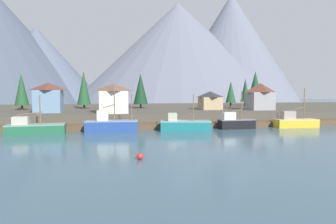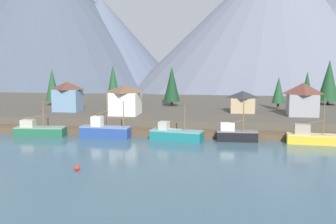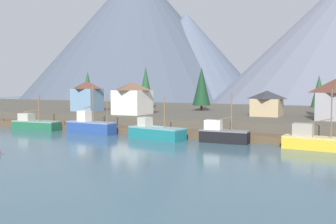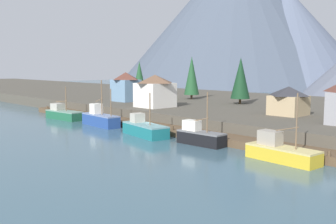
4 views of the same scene
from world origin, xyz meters
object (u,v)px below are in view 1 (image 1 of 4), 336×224
object	(u,v)px
fishing_boat_green	(34,128)
conifer_mid_left	(21,89)
fishing_boat_black	(236,123)
conifer_near_left	(141,89)
fishing_boat_yellow	(295,122)
house_blue	(49,97)
house_white	(114,98)
fishing_boat_teal	(184,125)
house_grey	(260,96)
conifer_near_right	(255,87)
house_tan	(210,100)
conifer_mid_right	(231,92)
fishing_boat_blue	(111,125)
conifer_back_left	(245,90)
channel_buoy	(140,156)

from	to	relation	value
fishing_boat_green	conifer_mid_left	bearing A→B (deg)	104.85
fishing_boat_black	conifer_near_left	size ratio (longest dim) A/B	0.73
fishing_boat_yellow	house_blue	size ratio (longest dim) A/B	1.29
house_blue	house_white	bearing A→B (deg)	-14.44
fishing_boat_green	fishing_boat_yellow	distance (m)	48.33
fishing_boat_teal	fishing_boat_yellow	distance (m)	22.80
house_white	house_grey	xyz separation A→B (m)	(36.60, 3.42, 0.25)
fishing_boat_green	fishing_boat_yellow	world-z (taller)	fishing_boat_yellow
fishing_boat_black	conifer_near_right	size ratio (longest dim) A/B	0.62
fishing_boat_green	house_tan	xyz separation A→B (m)	(37.68, 20.15, 3.85)
fishing_boat_green	fishing_boat_black	size ratio (longest dim) A/B	1.30
fishing_boat_green	conifer_mid_left	size ratio (longest dim) A/B	1.00
house_blue	conifer_mid_right	xyz separation A→B (m)	(47.09, 9.87, 1.19)
house_blue	conifer_mid_left	world-z (taller)	conifer_mid_left
fishing_boat_blue	conifer_near_right	bearing A→B (deg)	42.15
conifer_mid_left	fishing_boat_green	bearing A→B (deg)	-70.49
fishing_boat_yellow	conifer_near_right	size ratio (longest dim) A/B	0.74
fishing_boat_green	conifer_back_left	distance (m)	62.95
fishing_boat_black	fishing_boat_green	bearing A→B (deg)	178.47
fishing_boat_black	conifer_mid_right	size ratio (longest dim) A/B	0.94
fishing_boat_yellow	conifer_back_left	world-z (taller)	conifer_back_left
house_blue	fishing_boat_green	bearing A→B (deg)	-86.33
fishing_boat_green	conifer_mid_right	bearing A→B (deg)	25.03
fishing_boat_green	fishing_boat_teal	bearing A→B (deg)	-5.71
house_white	conifer_mid_right	size ratio (longest dim) A/B	0.86
conifer_mid_right	channel_buoy	xyz separation A→B (m)	(-30.53, -47.20, -6.70)
channel_buoy	fishing_boat_blue	bearing A→B (deg)	98.22
house_tan	conifer_near_left	size ratio (longest dim) A/B	0.55
fishing_boat_blue	conifer_back_left	size ratio (longest dim) A/B	1.05
house_blue	conifer_near_right	bearing A→B (deg)	19.71
conifer_mid_right	house_tan	bearing A→B (deg)	-143.92
fishing_boat_green	fishing_boat_blue	xyz separation A→B (m)	(12.43, 0.31, 0.21)
fishing_boat_blue	house_tan	size ratio (longest dim) A/B	1.70
fishing_boat_yellow	house_grey	world-z (taller)	house_grey
fishing_boat_yellow	house_tan	world-z (taller)	fishing_boat_yellow
house_white	conifer_near_right	xyz separation A→B (m)	(46.94, 25.49, 3.04)
house_grey	channel_buoy	size ratio (longest dim) A/B	9.71
fishing_boat_blue	conifer_back_left	world-z (taller)	conifer_back_left
house_white	conifer_back_left	distance (m)	45.08
house_tan	house_blue	bearing A→B (deg)	-174.43
conifer_near_right	conifer_near_left	bearing A→B (deg)	-168.49
house_grey	house_tan	distance (m)	12.65
house_grey	conifer_back_left	bearing A→B (deg)	76.52
house_white	conifer_mid_left	distance (m)	27.23
conifer_near_right	house_white	bearing A→B (deg)	-151.50
fishing_boat_blue	house_grey	xyz separation A→B (m)	(37.20, 15.85, 4.71)
conifer_near_right	fishing_boat_blue	bearing A→B (deg)	-141.43
conifer_near_right	conifer_mid_left	bearing A→B (deg)	-171.26
conifer_near_right	house_tan	bearing A→B (deg)	-140.96
conifer_mid_left	channel_buoy	distance (m)	55.15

